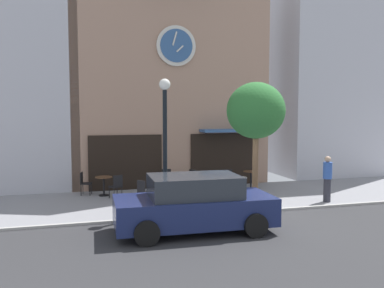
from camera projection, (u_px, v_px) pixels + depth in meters
The scene contains 19 objects.
ground_plane at pixel (249, 221), 12.20m from camera, with size 29.51×11.91×0.13m.
clock_building at pixel (170, 50), 18.22m from camera, with size 8.72×3.38×11.69m.
neighbor_building_right at pixel (324, 68), 21.75m from camera, with size 5.64×4.55×11.25m.
street_lamp at pixel (165, 146), 12.96m from camera, with size 0.36×0.36×4.31m.
street_tree at pixel (256, 111), 13.49m from camera, with size 1.98×1.78×4.25m.
cafe_table_rightmost at pixel (104, 183), 15.80m from camera, with size 0.66×0.66×0.75m.
cafe_table_near_curb at pixel (159, 187), 14.79m from camera, with size 0.72×0.72×0.74m.
cafe_table_center_right at pixel (175, 181), 16.03m from camera, with size 0.79×0.79×0.72m.
cafe_table_center at pixel (239, 183), 15.79m from camera, with size 0.62×0.62×0.73m.
cafe_table_near_door at pixel (251, 177), 17.20m from camera, with size 0.63×0.63×0.76m.
cafe_chair_by_entrance at pixel (167, 178), 16.75m from camera, with size 0.41×0.41×0.90m.
cafe_chair_under_awning at pixel (176, 184), 15.38m from camera, with size 0.55×0.55×0.90m.
cafe_chair_corner at pixel (143, 191), 14.09m from camera, with size 0.56×0.56×0.90m.
cafe_chair_right_end at pixel (191, 179), 16.57m from camera, with size 0.53×0.53×0.90m.
cafe_chair_curbside at pixel (117, 185), 15.26m from camera, with size 0.54×0.54×0.90m.
cafe_chair_near_tree at pixel (230, 179), 16.59m from camera, with size 0.48×0.48×0.90m.
cafe_chair_left_end at pixel (84, 182), 15.96m from camera, with size 0.47×0.47×0.90m.
pedestrian_blue at pixel (327, 178), 14.69m from camera, with size 0.44×0.44×1.67m.
parked_car_navy at pixel (194, 204), 11.05m from camera, with size 4.35×2.12×1.55m.
Camera 1 is at (-4.87, -11.91, 3.27)m, focal length 37.98 mm.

